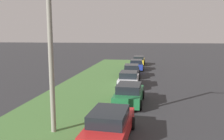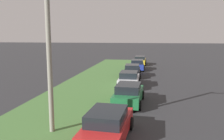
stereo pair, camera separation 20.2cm
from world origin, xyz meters
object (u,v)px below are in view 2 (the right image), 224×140
parked_car_green (129,94)px  parked_car_black (132,71)px  parked_car_red (108,125)px  parked_car_blue (137,65)px  parked_car_white (129,79)px  streetlight (56,45)px  parked_car_yellow (140,61)px

parked_car_green → parked_car_black: bearing=5.3°
parked_car_red → parked_car_blue: (22.41, -0.19, 0.00)m
parked_car_green → parked_car_red: bearing=178.0°
parked_car_red → parked_car_white: bearing=3.4°
parked_car_blue → parked_car_green: bearing=178.7°
parked_car_green → streetlight: size_ratio=0.58×
parked_car_red → streetlight: bearing=88.7°
parked_car_blue → streetlight: (-22.21, 2.69, 3.67)m
parked_car_green → parked_car_yellow: 22.37m
parked_car_white → parked_car_yellow: size_ratio=1.00×
parked_car_red → streetlight: 4.45m
parked_car_blue → parked_car_yellow: size_ratio=1.01×
parked_car_black → streetlight: streetlight is taller
streetlight → parked_car_red: bearing=-94.6°
parked_car_black → parked_car_blue: size_ratio=1.00×
parked_car_black → streetlight: (-16.65, 2.40, 3.67)m
parked_car_blue → parked_car_yellow: (5.85, -0.17, 0.00)m
parked_car_red → parked_car_blue: size_ratio=1.01×
parked_car_green → parked_car_white: same height
parked_car_red → parked_car_black: 16.85m
parked_car_white → streetlight: bearing=167.2°
parked_car_green → parked_car_black: same height
parked_car_white → streetlight: (-11.24, 2.49, 3.67)m
parked_car_green → streetlight: bearing=155.0°
parked_car_green → parked_car_white: bearing=7.2°
parked_car_white → parked_car_blue: same height
parked_car_green → parked_car_white: size_ratio=1.01×
parked_car_red → parked_car_white: same height
parked_car_white → streetlight: 12.08m
parked_car_green → parked_car_yellow: same height
parked_car_blue → parked_car_yellow: same height
parked_car_white → parked_car_black: (5.41, 0.09, 0.00)m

